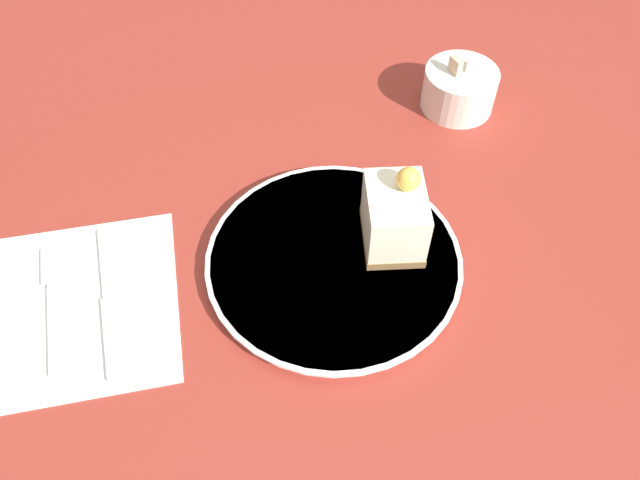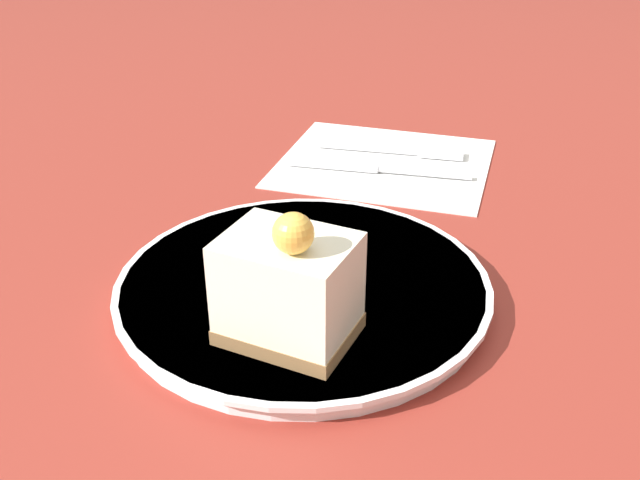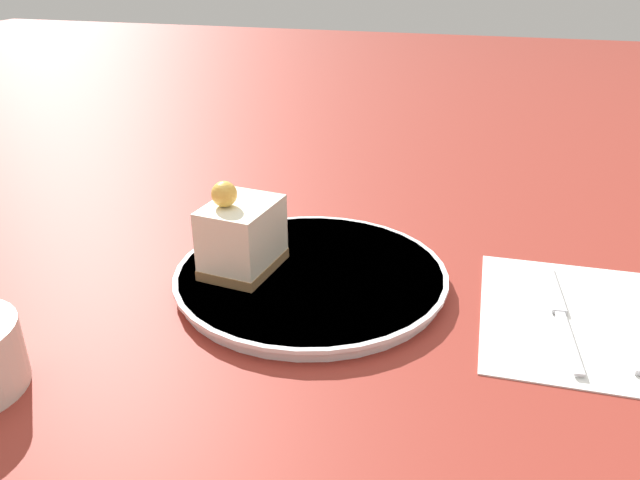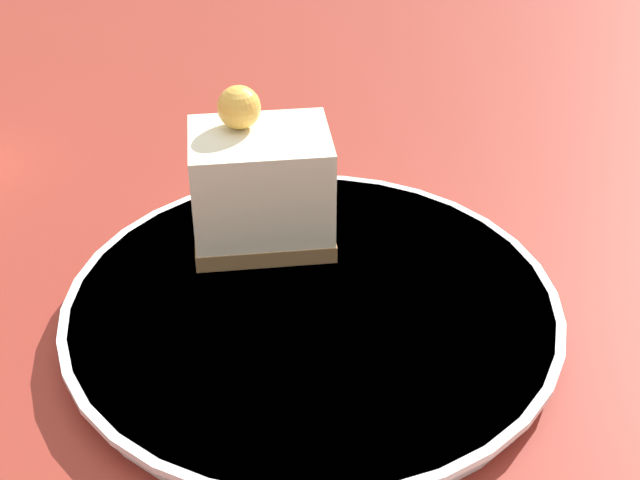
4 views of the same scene
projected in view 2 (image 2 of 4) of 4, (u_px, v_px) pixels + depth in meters
The scene contains 6 objects.
ground_plane at pixel (304, 316), 0.52m from camera, with size 4.00×4.00×0.00m, color maroon.
plate at pixel (303, 287), 0.54m from camera, with size 0.28×0.28×0.02m.
cake_slice at pixel (288, 287), 0.46m from camera, with size 0.07×0.09×0.10m.
napkin at pixel (384, 162), 0.78m from camera, with size 0.21×0.23×0.00m.
fork at pixel (403, 151), 0.79m from camera, with size 0.03×0.16×0.00m.
knife at pixel (361, 168), 0.75m from camera, with size 0.03×0.20×0.00m.
Camera 2 is at (0.41, 0.15, 0.30)m, focal length 40.00 mm.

